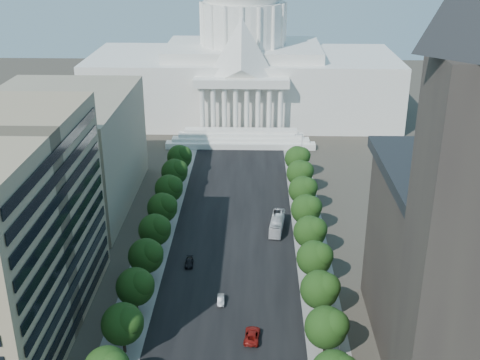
# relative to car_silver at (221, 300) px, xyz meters

# --- Properties ---
(road_asphalt) EXTENTS (30.00, 260.00, 0.01)m
(road_asphalt) POSITION_rel_car_silver_xyz_m (1.50, 37.99, -0.66)
(road_asphalt) COLOR black
(road_asphalt) RESTS_ON ground
(sidewalk_left) EXTENTS (8.00, 260.00, 0.02)m
(sidewalk_left) POSITION_rel_car_silver_xyz_m (-17.50, 37.99, -0.66)
(sidewalk_left) COLOR gray
(sidewalk_left) RESTS_ON ground
(sidewalk_right) EXTENTS (8.00, 260.00, 0.02)m
(sidewalk_right) POSITION_rel_car_silver_xyz_m (20.50, 37.99, -0.66)
(sidewalk_right) COLOR gray
(sidewalk_right) RESTS_ON ground
(capitol) EXTENTS (120.00, 56.00, 73.00)m
(capitol) POSITION_rel_car_silver_xyz_m (1.50, 132.88, 19.35)
(capitol) COLOR white
(capitol) RESTS_ON ground
(office_block_left_far) EXTENTS (38.00, 52.00, 30.00)m
(office_block_left_far) POSITION_rel_car_silver_xyz_m (-46.50, 47.99, 14.34)
(office_block_left_far) COLOR gray
(office_block_left_far) RESTS_ON ground
(tree_l_c) EXTENTS (7.79, 7.60, 9.97)m
(tree_l_c) POSITION_rel_car_silver_xyz_m (-16.16, -16.21, 5.79)
(tree_l_c) COLOR #33261C
(tree_l_c) RESTS_ON ground
(tree_l_d) EXTENTS (7.79, 7.60, 9.97)m
(tree_l_d) POSITION_rel_car_silver_xyz_m (-16.16, -4.21, 5.79)
(tree_l_d) COLOR #33261C
(tree_l_d) RESTS_ON ground
(tree_l_e) EXTENTS (7.79, 7.60, 9.97)m
(tree_l_e) POSITION_rel_car_silver_xyz_m (-16.16, 7.79, 5.79)
(tree_l_e) COLOR #33261C
(tree_l_e) RESTS_ON ground
(tree_l_f) EXTENTS (7.79, 7.60, 9.97)m
(tree_l_f) POSITION_rel_car_silver_xyz_m (-16.16, 19.79, 5.79)
(tree_l_f) COLOR #33261C
(tree_l_f) RESTS_ON ground
(tree_l_g) EXTENTS (7.79, 7.60, 9.97)m
(tree_l_g) POSITION_rel_car_silver_xyz_m (-16.16, 31.79, 5.79)
(tree_l_g) COLOR #33261C
(tree_l_g) RESTS_ON ground
(tree_l_h) EXTENTS (7.79, 7.60, 9.97)m
(tree_l_h) POSITION_rel_car_silver_xyz_m (-16.16, 43.79, 5.79)
(tree_l_h) COLOR #33261C
(tree_l_h) RESTS_ON ground
(tree_l_i) EXTENTS (7.79, 7.60, 9.97)m
(tree_l_i) POSITION_rel_car_silver_xyz_m (-16.16, 55.79, 5.79)
(tree_l_i) COLOR #33261C
(tree_l_i) RESTS_ON ground
(tree_l_j) EXTENTS (7.79, 7.60, 9.97)m
(tree_l_j) POSITION_rel_car_silver_xyz_m (-16.16, 67.79, 5.79)
(tree_l_j) COLOR #33261C
(tree_l_j) RESTS_ON ground
(tree_r_c) EXTENTS (7.79, 7.60, 9.97)m
(tree_r_c) POSITION_rel_car_silver_xyz_m (19.84, -16.21, 5.79)
(tree_r_c) COLOR #33261C
(tree_r_c) RESTS_ON ground
(tree_r_d) EXTENTS (7.79, 7.60, 9.97)m
(tree_r_d) POSITION_rel_car_silver_xyz_m (19.84, -4.21, 5.79)
(tree_r_d) COLOR #33261C
(tree_r_d) RESTS_ON ground
(tree_r_e) EXTENTS (7.79, 7.60, 9.97)m
(tree_r_e) POSITION_rel_car_silver_xyz_m (19.84, 7.79, 5.79)
(tree_r_e) COLOR #33261C
(tree_r_e) RESTS_ON ground
(tree_r_f) EXTENTS (7.79, 7.60, 9.97)m
(tree_r_f) POSITION_rel_car_silver_xyz_m (19.84, 19.79, 5.79)
(tree_r_f) COLOR #33261C
(tree_r_f) RESTS_ON ground
(tree_r_g) EXTENTS (7.79, 7.60, 9.97)m
(tree_r_g) POSITION_rel_car_silver_xyz_m (19.84, 31.79, 5.79)
(tree_r_g) COLOR #33261C
(tree_r_g) RESTS_ON ground
(tree_r_h) EXTENTS (7.79, 7.60, 9.97)m
(tree_r_h) POSITION_rel_car_silver_xyz_m (19.84, 43.79, 5.79)
(tree_r_h) COLOR #33261C
(tree_r_h) RESTS_ON ground
(tree_r_i) EXTENTS (7.79, 7.60, 9.97)m
(tree_r_i) POSITION_rel_car_silver_xyz_m (19.84, 55.79, 5.79)
(tree_r_i) COLOR #33261C
(tree_r_i) RESTS_ON ground
(tree_r_j) EXTENTS (7.79, 7.60, 9.97)m
(tree_r_j) POSITION_rel_car_silver_xyz_m (19.84, 67.79, 5.79)
(tree_r_j) COLOR #33261C
(tree_r_j) RESTS_ON ground
(streetlight_b) EXTENTS (2.61, 0.44, 9.00)m
(streetlight_b) POSITION_rel_car_silver_xyz_m (21.40, -17.01, 5.16)
(streetlight_b) COLOR gray
(streetlight_b) RESTS_ON ground
(streetlight_c) EXTENTS (2.61, 0.44, 9.00)m
(streetlight_c) POSITION_rel_car_silver_xyz_m (21.40, 7.99, 5.16)
(streetlight_c) COLOR gray
(streetlight_c) RESTS_ON ground
(streetlight_d) EXTENTS (2.61, 0.44, 9.00)m
(streetlight_d) POSITION_rel_car_silver_xyz_m (21.40, 32.99, 5.16)
(streetlight_d) COLOR gray
(streetlight_d) RESTS_ON ground
(streetlight_e) EXTENTS (2.61, 0.44, 9.00)m
(streetlight_e) POSITION_rel_car_silver_xyz_m (21.40, 57.99, 5.16)
(streetlight_e) COLOR gray
(streetlight_e) RESTS_ON ground
(streetlight_f) EXTENTS (2.61, 0.44, 9.00)m
(streetlight_f) POSITION_rel_car_silver_xyz_m (21.40, 82.99, 5.16)
(streetlight_f) COLOR gray
(streetlight_f) RESTS_ON ground
(car_silver) EXTENTS (1.55, 4.05, 1.32)m
(car_silver) POSITION_rel_car_silver_xyz_m (0.00, 0.00, 0.00)
(car_silver) COLOR #94969B
(car_silver) RESTS_ON ground
(car_red) EXTENTS (3.23, 6.15, 1.65)m
(car_red) POSITION_rel_car_silver_xyz_m (6.51, -11.63, 0.17)
(car_red) COLOR maroon
(car_red) RESTS_ON ground
(car_dark_b) EXTENTS (1.93, 4.50, 1.29)m
(car_dark_b) POSITION_rel_car_silver_xyz_m (-8.04, 14.66, -0.01)
(car_dark_b) COLOR black
(car_dark_b) RESTS_ON ground
(city_bus) EXTENTS (4.45, 12.77, 3.48)m
(city_bus) POSITION_rel_car_silver_xyz_m (12.44, 32.80, 1.08)
(city_bus) COLOR silver
(city_bus) RESTS_ON ground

